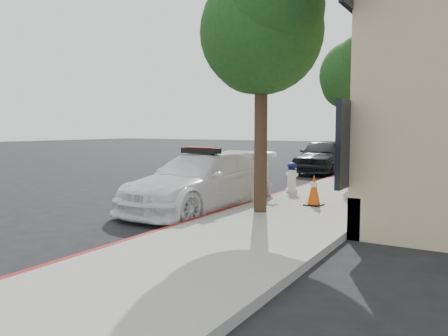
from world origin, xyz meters
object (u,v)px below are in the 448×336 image
parked_car_mid (323,156)px  parked_car_far (367,150)px  traffic_cone (314,190)px  fire_hydrant (292,178)px  police_car (201,181)px

parked_car_mid → parked_car_far: parked_car_far is taller
traffic_cone → fire_hydrant: bearing=126.3°
parked_car_mid → fire_hydrant: parked_car_mid is taller
parked_car_far → fire_hydrant: parked_car_far is taller
police_car → parked_car_far: 17.78m
fire_hydrant → traffic_cone: size_ratio=1.16×
police_car → parked_car_mid: size_ratio=1.08×
police_car → traffic_cone: 2.89m
police_car → traffic_cone: (2.60, 1.24, -0.20)m
parked_car_mid → fire_hydrant: bearing=-82.0°
parked_car_far → fire_hydrant: (1.15, -14.71, -0.23)m
police_car → traffic_cone: police_car is taller
police_car → fire_hydrant: police_car is taller
fire_hydrant → parked_car_mid: bearing=105.3°
parked_car_mid → traffic_cone: parked_car_mid is taller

